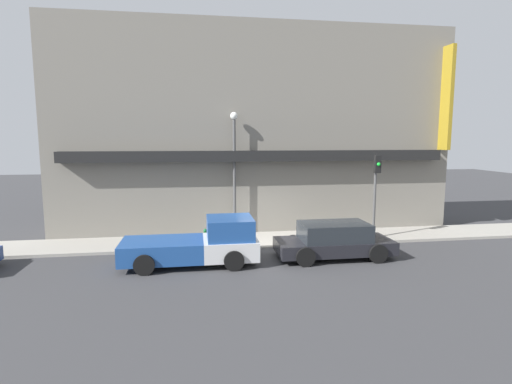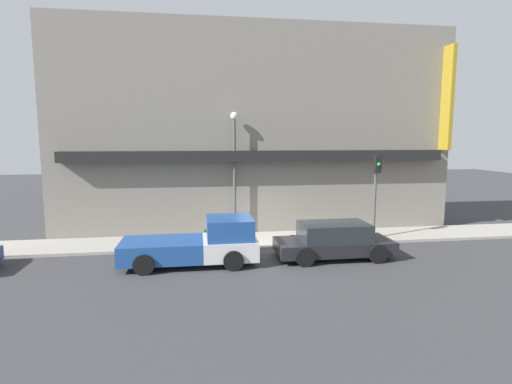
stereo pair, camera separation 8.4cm
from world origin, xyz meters
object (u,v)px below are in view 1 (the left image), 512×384
Objects in this scene: fire_hydrant at (205,236)px; traffic_light at (376,182)px; street_lamp at (234,160)px; parked_car at (334,240)px; pickup_truck at (200,244)px.

traffic_light is (7.75, -0.12, 2.29)m from fire_hydrant.
traffic_light is at bearing -14.52° from street_lamp.
traffic_light is at bearing -0.88° from fire_hydrant.
parked_car is 4.11m from traffic_light.
street_lamp is (-3.56, 3.90, 3.03)m from parked_car.
parked_car is at bearing -25.45° from fire_hydrant.
parked_car is 6.77× the size of fire_hydrant.
parked_car is at bearing 1.50° from pickup_truck.
fire_hydrant is 0.18× the size of traffic_light.
parked_car is 1.20× the size of traffic_light.
pickup_truck is at bearing -164.24° from traffic_light.
fire_hydrant is at bearing 154.64° from parked_car.
parked_car is at bearing -47.61° from street_lamp.
traffic_light is (2.75, 2.26, 2.06)m from parked_car.
parked_car reaches higher than fire_hydrant.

